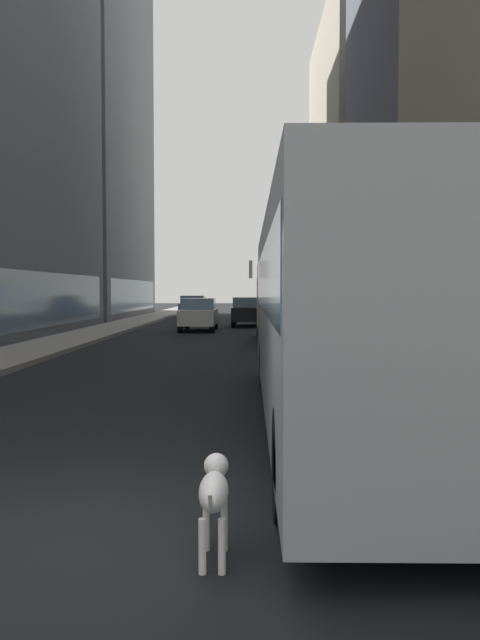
{
  "coord_description": "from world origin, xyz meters",
  "views": [
    {
      "loc": [
        1.31,
        -5.21,
        2.02
      ],
      "look_at": [
        1.12,
        8.29,
        1.4
      ],
      "focal_mm": 36.44,
      "sensor_mm": 36.0,
      "label": 1
    }
  ],
  "objects_px": {
    "car_black_suv": "(247,311)",
    "transit_bus": "(348,306)",
    "car_white_van": "(199,314)",
    "box_truck": "(287,299)",
    "dalmatian_dog": "(214,491)",
    "car_blue_hatchback": "(193,306)"
  },
  "relations": [
    {
      "from": "car_black_suv",
      "to": "transit_bus",
      "type": "bearing_deg",
      "value": -86.6
    },
    {
      "from": "car_white_van",
      "to": "box_truck",
      "type": "xyz_separation_m",
      "value": [
        4.0,
        -6.92,
        0.85
      ]
    },
    {
      "from": "dalmatian_dog",
      "to": "car_black_suv",
      "type": "bearing_deg",
      "value": 89.73
    },
    {
      "from": "car_black_suv",
      "to": "dalmatian_dog",
      "type": "relative_size",
      "value": 4.75
    },
    {
      "from": "car_blue_hatchback",
      "to": "car_black_suv",
      "type": "bearing_deg",
      "value": -69.72
    },
    {
      "from": "transit_bus",
      "to": "car_white_van",
      "type": "relative_size",
      "value": 2.79
    },
    {
      "from": "car_blue_hatchback",
      "to": "box_truck",
      "type": "distance_m",
      "value": 22.91
    },
    {
      "from": "car_blue_hatchback",
      "to": "car_white_van",
      "type": "relative_size",
      "value": 0.98
    },
    {
      "from": "car_white_van",
      "to": "car_black_suv",
      "type": "bearing_deg",
      "value": 61.7
    },
    {
      "from": "car_black_suv",
      "to": "dalmatian_dog",
      "type": "xyz_separation_m",
      "value": [
        -0.15,
        -31.88,
        -0.31
      ]
    },
    {
      "from": "car_black_suv",
      "to": "car_white_van",
      "type": "relative_size",
      "value": 1.1
    },
    {
      "from": "transit_bus",
      "to": "car_black_suv",
      "type": "xyz_separation_m",
      "value": [
        -1.6,
        26.89,
        -0.95
      ]
    },
    {
      "from": "box_truck",
      "to": "car_black_suv",
      "type": "bearing_deg",
      "value": 98.01
    },
    {
      "from": "transit_bus",
      "to": "car_white_van",
      "type": "xyz_separation_m",
      "value": [
        -4.0,
        22.44,
        -0.96
      ]
    },
    {
      "from": "car_white_van",
      "to": "dalmatian_dog",
      "type": "bearing_deg",
      "value": -85.31
    },
    {
      "from": "transit_bus",
      "to": "car_black_suv",
      "type": "bearing_deg",
      "value": 93.4
    },
    {
      "from": "transit_bus",
      "to": "box_truck",
      "type": "height_order",
      "value": "same"
    },
    {
      "from": "car_blue_hatchback",
      "to": "dalmatian_dog",
      "type": "xyz_separation_m",
      "value": [
        3.85,
        -42.7,
        -0.31
      ]
    },
    {
      "from": "car_black_suv",
      "to": "car_blue_hatchback",
      "type": "xyz_separation_m",
      "value": [
        -4.0,
        10.83,
        -0.0
      ]
    },
    {
      "from": "car_black_suv",
      "to": "dalmatian_dog",
      "type": "bearing_deg",
      "value": -90.27
    },
    {
      "from": "box_truck",
      "to": "dalmatian_dog",
      "type": "xyz_separation_m",
      "value": [
        -1.75,
        -20.5,
        -1.15
      ]
    },
    {
      "from": "car_black_suv",
      "to": "box_truck",
      "type": "height_order",
      "value": "box_truck"
    }
  ]
}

